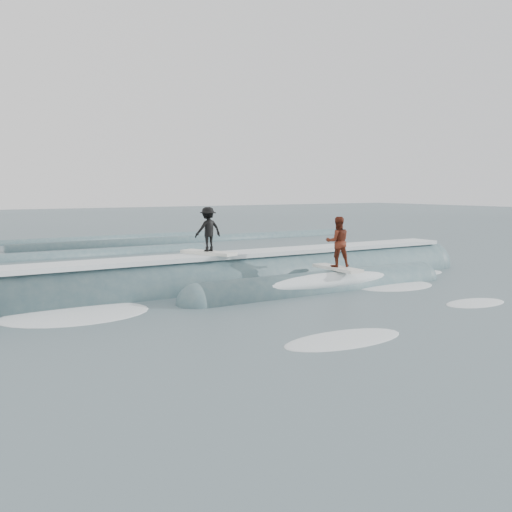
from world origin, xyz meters
TOP-DOWN VIEW (x-y plane):
  - ground at (0.00, 0.00)m, footprint 160.00×160.00m
  - breaking_wave at (0.37, 2.58)m, footprint 20.18×3.84m
  - surfer_black at (-1.22, 3.03)m, footprint 1.28×2.06m
  - surfer_red at (2.41, 0.83)m, footprint 0.98×2.00m
  - whitewater at (0.24, -0.18)m, footprint 15.81×8.48m
  - far_swells at (-0.62, 17.65)m, footprint 34.69×8.65m

SIDE VIEW (x-z plane):
  - ground at x=0.00m, z-range 0.00..0.00m
  - whitewater at x=0.24m, z-range -0.05..0.05m
  - far_swells at x=-0.62m, z-range -0.40..0.40m
  - breaking_wave at x=0.37m, z-range -1.02..1.11m
  - surfer_red at x=2.41m, z-range 0.57..2.32m
  - surfer_black at x=-1.22m, z-range 1.08..2.63m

